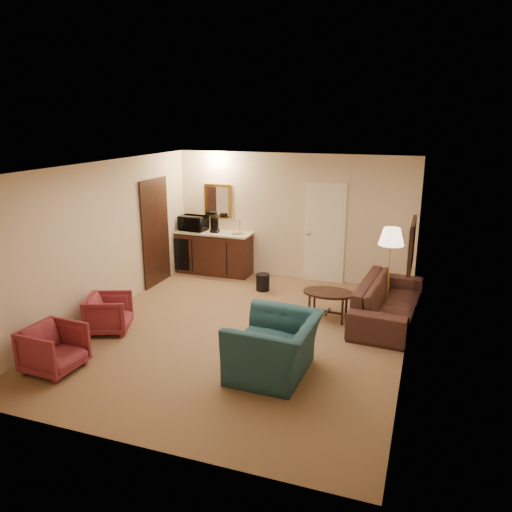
# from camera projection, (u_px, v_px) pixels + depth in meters

# --- Properties ---
(ground) EXTENTS (6.00, 6.00, 0.00)m
(ground) POSITION_uv_depth(u_px,v_px,m) (240.00, 332.00, 7.91)
(ground) COLOR #846143
(ground) RESTS_ON ground
(room_walls) EXTENTS (5.02, 6.01, 2.61)m
(room_walls) POSITION_uv_depth(u_px,v_px,m) (251.00, 217.00, 8.18)
(room_walls) COLOR beige
(room_walls) RESTS_ON ground
(wetbar_cabinet) EXTENTS (1.64, 0.58, 0.92)m
(wetbar_cabinet) POSITION_uv_depth(u_px,v_px,m) (214.00, 253.00, 10.79)
(wetbar_cabinet) COLOR #391712
(wetbar_cabinet) RESTS_ON ground
(sofa) EXTENTS (0.84, 2.35, 0.90)m
(sofa) POSITION_uv_depth(u_px,v_px,m) (389.00, 294.00, 8.28)
(sofa) COLOR black
(sofa) RESTS_ON ground
(teal_armchair) EXTENTS (0.83, 1.23, 1.06)m
(teal_armchair) POSITION_uv_depth(u_px,v_px,m) (274.00, 337.00, 6.50)
(teal_armchair) COLOR #1C3C47
(teal_armchair) RESTS_ON ground
(rose_chair_near) EXTENTS (0.80, 0.82, 0.66)m
(rose_chair_near) POSITION_uv_depth(u_px,v_px,m) (109.00, 312.00, 7.87)
(rose_chair_near) COLOR maroon
(rose_chair_near) RESTS_ON ground
(rose_chair_far) EXTENTS (0.67, 0.71, 0.70)m
(rose_chair_far) POSITION_uv_depth(u_px,v_px,m) (54.00, 346.00, 6.64)
(rose_chair_far) COLOR maroon
(rose_chair_far) RESTS_ON ground
(coffee_table) EXTENTS (0.87, 0.60, 0.49)m
(coffee_table) POSITION_uv_depth(u_px,v_px,m) (328.00, 305.00, 8.37)
(coffee_table) COLOR black
(coffee_table) RESTS_ON ground
(floor_lamp) EXTENTS (0.49, 0.49, 1.57)m
(floor_lamp) POSITION_uv_depth(u_px,v_px,m) (389.00, 273.00, 8.29)
(floor_lamp) COLOR gold
(floor_lamp) RESTS_ON ground
(waste_bin) EXTENTS (0.32, 0.32, 0.33)m
(waste_bin) POSITION_uv_depth(u_px,v_px,m) (263.00, 282.00, 9.78)
(waste_bin) COLOR black
(waste_bin) RESTS_ON ground
(microwave) EXTENTS (0.60, 0.36, 0.39)m
(microwave) POSITION_uv_depth(u_px,v_px,m) (193.00, 222.00, 10.75)
(microwave) COLOR black
(microwave) RESTS_ON wetbar_cabinet
(coffee_maker) EXTENTS (0.20, 0.20, 0.32)m
(coffee_maker) POSITION_uv_depth(u_px,v_px,m) (215.00, 225.00, 10.58)
(coffee_maker) COLOR black
(coffee_maker) RESTS_ON wetbar_cabinet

